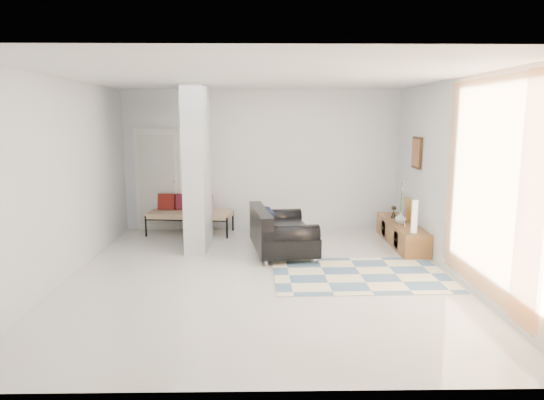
{
  "coord_description": "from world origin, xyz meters",
  "views": [
    {
      "loc": [
        0.04,
        -6.72,
        2.27
      ],
      "look_at": [
        0.17,
        0.6,
        1.01
      ],
      "focal_mm": 32.0,
      "sensor_mm": 36.0,
      "label": 1
    }
  ],
  "objects": [
    {
      "name": "floor",
      "position": [
        0.0,
        0.0,
        0.0
      ],
      "size": [
        6.0,
        6.0,
        0.0
      ],
      "primitive_type": "plane",
      "color": "beige",
      "rests_on": "ground"
    },
    {
      "name": "ceiling",
      "position": [
        0.0,
        0.0,
        2.8
      ],
      "size": [
        6.0,
        6.0,
        0.0
      ],
      "primitive_type": "plane",
      "rotation": [
        3.14,
        0.0,
        0.0
      ],
      "color": "white",
      "rests_on": "wall_back"
    },
    {
      "name": "wall_back",
      "position": [
        0.0,
        3.0,
        1.4
      ],
      "size": [
        6.0,
        0.0,
        6.0
      ],
      "primitive_type": "plane",
      "rotation": [
        1.57,
        0.0,
        0.0
      ],
      "color": "silver",
      "rests_on": "ground"
    },
    {
      "name": "wall_front",
      "position": [
        0.0,
        -3.0,
        1.4
      ],
      "size": [
        6.0,
        0.0,
        6.0
      ],
      "primitive_type": "plane",
      "rotation": [
        -1.57,
        0.0,
        0.0
      ],
      "color": "silver",
      "rests_on": "ground"
    },
    {
      "name": "wall_left",
      "position": [
        -2.75,
        0.0,
        1.4
      ],
      "size": [
        0.0,
        6.0,
        6.0
      ],
      "primitive_type": "plane",
      "rotation": [
        1.57,
        0.0,
        1.57
      ],
      "color": "silver",
      "rests_on": "ground"
    },
    {
      "name": "wall_right",
      "position": [
        2.75,
        0.0,
        1.4
      ],
      "size": [
        0.0,
        6.0,
        6.0
      ],
      "primitive_type": "plane",
      "rotation": [
        1.57,
        0.0,
        -1.57
      ],
      "color": "silver",
      "rests_on": "ground"
    },
    {
      "name": "partition_column",
      "position": [
        -1.1,
        1.6,
        1.4
      ],
      "size": [
        0.35,
        1.2,
        2.8
      ],
      "primitive_type": "cube",
      "color": "silver",
      "rests_on": "floor"
    },
    {
      "name": "hallway_door",
      "position": [
        -2.1,
        2.96,
        1.02
      ],
      "size": [
        0.85,
        0.06,
        2.04
      ],
      "primitive_type": "cube",
      "color": "white",
      "rests_on": "floor"
    },
    {
      "name": "curtain",
      "position": [
        2.67,
        -1.15,
        1.45
      ],
      "size": [
        0.0,
        2.55,
        2.55
      ],
      "primitive_type": "plane",
      "rotation": [
        1.57,
        0.0,
        1.57
      ],
      "color": "#FF9843",
      "rests_on": "wall_right"
    },
    {
      "name": "wall_art",
      "position": [
        2.72,
        1.7,
        1.65
      ],
      "size": [
        0.04,
        0.45,
        0.55
      ],
      "primitive_type": "cube",
      "color": "#3E2511",
      "rests_on": "wall_right"
    },
    {
      "name": "media_console",
      "position": [
        2.52,
        1.7,
        0.2
      ],
      "size": [
        0.45,
        1.97,
        0.8
      ],
      "color": "brown",
      "rests_on": "floor"
    },
    {
      "name": "loveseat",
      "position": [
        0.29,
        1.19,
        0.35
      ],
      "size": [
        1.15,
        1.72,
        0.76
      ],
      "rotation": [
        0.0,
        0.0,
        0.14
      ],
      "color": "silver",
      "rests_on": "floor"
    },
    {
      "name": "daybed",
      "position": [
        -1.42,
        2.63,
        0.42
      ],
      "size": [
        1.67,
        0.85,
        0.77
      ],
      "rotation": [
        0.0,
        0.0,
        -0.11
      ],
      "color": "black",
      "rests_on": "floor"
    },
    {
      "name": "area_rug",
      "position": [
        1.44,
        -0.0,
        0.01
      ],
      "size": [
        2.54,
        1.72,
        0.01
      ],
      "primitive_type": "cube",
      "rotation": [
        0.0,
        0.0,
        0.02
      ],
      "color": "beige",
      "rests_on": "floor"
    },
    {
      "name": "cylinder_lamp",
      "position": [
        2.5,
        0.97,
        0.66
      ],
      "size": [
        0.1,
        0.1,
        0.53
      ],
      "primitive_type": "cylinder",
      "color": "white",
      "rests_on": "media_console"
    },
    {
      "name": "bronze_figurine",
      "position": [
        2.47,
        2.1,
        0.51
      ],
      "size": [
        0.13,
        0.13,
        0.23
      ],
      "primitive_type": null,
      "rotation": [
        0.0,
        0.0,
        0.1
      ],
      "color": "black",
      "rests_on": "media_console"
    },
    {
      "name": "vase",
      "position": [
        2.47,
        1.65,
        0.5
      ],
      "size": [
        0.2,
        0.2,
        0.21
      ],
      "primitive_type": "imported",
      "rotation": [
        0.0,
        0.0,
        -0.0
      ],
      "color": "silver",
      "rests_on": "media_console"
    }
  ]
}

